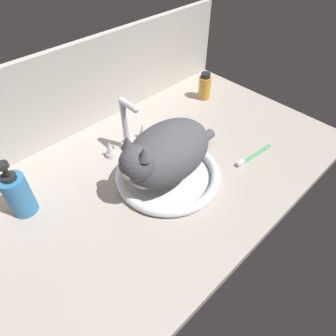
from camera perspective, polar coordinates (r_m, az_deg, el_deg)
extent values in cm
cube|color=#ADA399|center=(94.60, -1.02, -1.20)|extent=(123.06, 71.37, 3.00)
cube|color=beige|center=(109.63, -14.88, 14.58)|extent=(123.06, 2.40, 33.42)
torus|color=white|center=(90.60, 0.00, -1.14)|extent=(32.32, 32.32, 2.91)
cylinder|color=white|center=(91.44, 0.00, -1.64)|extent=(27.96, 27.96, 0.60)
cylinder|color=silver|center=(102.37, -7.85, 4.60)|extent=(4.00, 4.00, 2.14)
cylinder|color=silver|center=(96.75, -8.38, 8.71)|extent=(2.00, 2.00, 16.14)
sphere|color=silver|center=(92.25, -8.91, 12.74)|extent=(2.20, 2.20, 2.20)
cylinder|color=silver|center=(90.04, -7.66, 12.00)|extent=(2.00, 6.34, 2.00)
sphere|color=silver|center=(87.88, -6.36, 11.22)|extent=(2.10, 2.10, 2.10)
cylinder|color=silver|center=(99.77, -11.00, 2.62)|extent=(3.20, 3.20, 1.60)
cone|color=silver|center=(97.69, -11.25, 3.99)|extent=(2.88, 2.88, 4.75)
cylinder|color=silver|center=(105.72, -4.84, 6.23)|extent=(3.20, 3.20, 1.60)
cone|color=silver|center=(103.76, -4.94, 7.60)|extent=(2.88, 2.88, 4.75)
ellipsoid|color=#4C4C51|center=(84.20, 0.00, 3.19)|extent=(30.62, 21.07, 15.48)
sphere|color=#4C4C51|center=(75.59, -5.95, 0.94)|extent=(9.77, 9.77, 9.77)
cone|color=#4C4C51|center=(70.39, -4.62, 2.89)|extent=(3.71, 3.71, 3.66)
cone|color=#4C4C51|center=(73.79, -7.83, 4.92)|extent=(3.71, 3.71, 3.66)
ellipsoid|color=silver|center=(74.67, -7.92, -1.06)|extent=(3.22, 4.31, 3.13)
ellipsoid|color=silver|center=(79.54, -4.95, -0.91)|extent=(8.95, 11.01, 8.51)
cylinder|color=#4C4C51|center=(97.88, 6.35, 5.19)|extent=(11.93, 4.04, 3.20)
cylinder|color=gold|center=(126.20, 7.11, 15.19)|extent=(5.08, 5.08, 9.20)
cylinder|color=black|center=(123.58, 7.34, 17.40)|extent=(3.81, 3.81, 1.80)
cylinder|color=teal|center=(88.13, -26.99, -4.71)|extent=(6.71, 6.71, 12.69)
cylinder|color=black|center=(83.51, -28.52, -1.60)|extent=(3.69, 3.69, 1.20)
cylinder|color=black|center=(82.20, -29.01, -0.61)|extent=(1.34, 1.34, 2.94)
cylinder|color=black|center=(80.92, -29.51, 0.42)|extent=(3.02, 3.02, 1.20)
cylinder|color=#3FB266|center=(103.07, 16.86, 2.69)|extent=(13.81, 2.41, 1.00)
cube|color=white|center=(97.42, 13.90, 0.99)|extent=(2.71, 1.46, 1.20)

